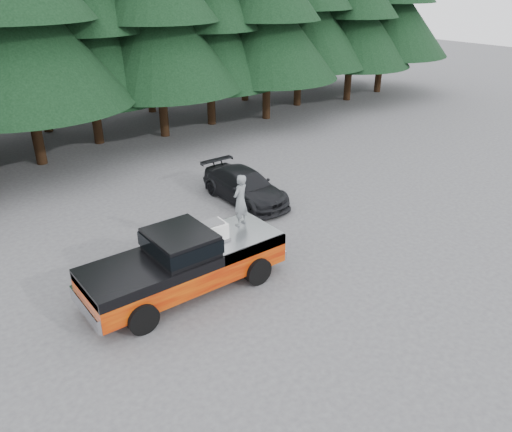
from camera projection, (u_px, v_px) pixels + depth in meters
ground at (229, 290)px, 14.53m from camera, size 120.00×120.00×0.00m
pickup_truck at (186, 270)px, 14.27m from camera, size 6.00×2.04×1.33m
truck_cab at (180, 242)px, 13.80m from camera, size 1.66×1.90×0.59m
air_compressor at (213, 232)px, 14.41m from camera, size 0.78×0.66×0.51m
man_on_bed at (240, 200)px, 15.05m from camera, size 0.70×0.58×1.63m
parked_car at (245, 186)px, 20.02m from camera, size 1.81×4.39×1.27m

